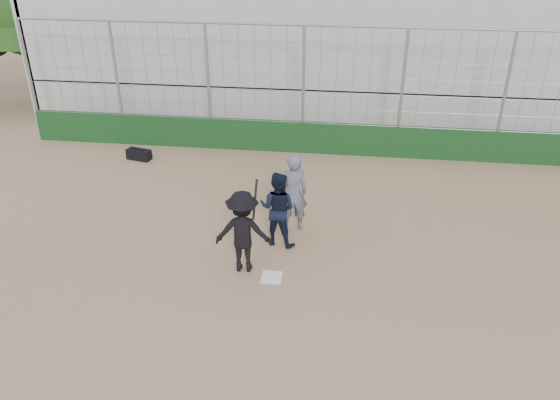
# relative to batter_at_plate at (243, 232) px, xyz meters

# --- Properties ---
(ground) EXTENTS (90.00, 90.00, 0.00)m
(ground) POSITION_rel_batter_at_plate_xyz_m (0.65, -0.27, -0.94)
(ground) COLOR brown
(ground) RESTS_ON ground
(home_plate) EXTENTS (0.44, 0.44, 0.02)m
(home_plate) POSITION_rel_batter_at_plate_xyz_m (0.65, -0.27, -0.93)
(home_plate) COLOR white
(home_plate) RESTS_ON ground
(backstop) EXTENTS (18.10, 0.25, 4.04)m
(backstop) POSITION_rel_batter_at_plate_xyz_m (0.65, 6.73, 0.02)
(backstop) COLOR #103414
(backstop) RESTS_ON ground
(bleachers) EXTENTS (20.25, 6.70, 6.98)m
(bleachers) POSITION_rel_batter_at_plate_xyz_m (0.65, 11.68, 1.99)
(bleachers) COLOR #A0A0A0
(bleachers) RESTS_ON ground
(batter_at_plate) EXTENTS (1.25, 0.82, 2.01)m
(batter_at_plate) POSITION_rel_batter_at_plate_xyz_m (0.00, 0.00, 0.00)
(batter_at_plate) COLOR black
(batter_at_plate) RESTS_ON ground
(catcher_crouched) EXTENTS (1.06, 0.93, 1.24)m
(catcher_crouched) POSITION_rel_batter_at_plate_xyz_m (0.59, 1.11, -0.32)
(catcher_crouched) COLOR black
(catcher_crouched) RESTS_ON ground
(umpire) EXTENTS (0.83, 0.67, 1.79)m
(umpire) POSITION_rel_batter_at_plate_xyz_m (0.87, 1.82, -0.05)
(umpire) COLOR #555C6B
(umpire) RESTS_ON ground
(equipment_bag) EXTENTS (0.82, 0.50, 0.37)m
(equipment_bag) POSITION_rel_batter_at_plate_xyz_m (-4.40, 5.45, -0.77)
(equipment_bag) COLOR black
(equipment_bag) RESTS_ON ground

